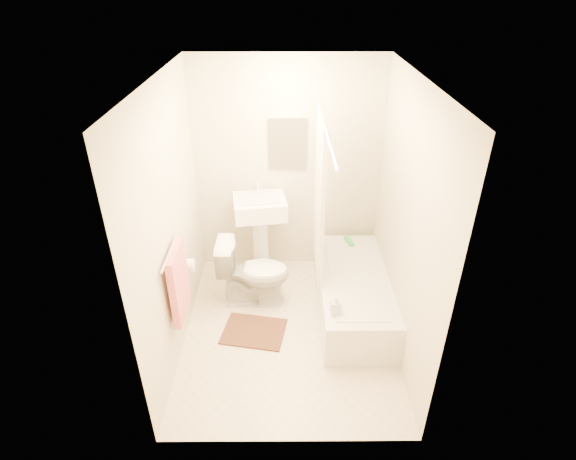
{
  "coord_description": "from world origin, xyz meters",
  "views": [
    {
      "loc": [
        -0.02,
        -3.31,
        3.09
      ],
      "look_at": [
        0.0,
        0.25,
        1.0
      ],
      "focal_mm": 28.0,
      "sensor_mm": 36.0,
      "label": 1
    }
  ],
  "objects_px": {
    "sink": "(261,234)",
    "bathtub": "(353,293)",
    "bath_mat": "(254,331)",
    "toilet": "(253,273)",
    "soap_bottle": "(336,305)"
  },
  "relations": [
    {
      "from": "sink",
      "to": "bathtub",
      "type": "bearing_deg",
      "value": -42.48
    },
    {
      "from": "bath_mat",
      "to": "toilet",
      "type": "bearing_deg",
      "value": 92.51
    },
    {
      "from": "bath_mat",
      "to": "soap_bottle",
      "type": "distance_m",
      "value": 0.94
    },
    {
      "from": "bathtub",
      "to": "soap_bottle",
      "type": "xyz_separation_m",
      "value": [
        -0.24,
        -0.55,
        0.31
      ]
    },
    {
      "from": "soap_bottle",
      "to": "bath_mat",
      "type": "bearing_deg",
      "value": 163.2
    },
    {
      "from": "toilet",
      "to": "bath_mat",
      "type": "xyz_separation_m",
      "value": [
        0.02,
        -0.49,
        -0.35
      ]
    },
    {
      "from": "toilet",
      "to": "bathtub",
      "type": "height_order",
      "value": "toilet"
    },
    {
      "from": "bath_mat",
      "to": "soap_bottle",
      "type": "height_order",
      "value": "soap_bottle"
    },
    {
      "from": "toilet",
      "to": "sink",
      "type": "relative_size",
      "value": 0.69
    },
    {
      "from": "toilet",
      "to": "bathtub",
      "type": "distance_m",
      "value": 1.04
    },
    {
      "from": "toilet",
      "to": "bathtub",
      "type": "bearing_deg",
      "value": -98.62
    },
    {
      "from": "sink",
      "to": "soap_bottle",
      "type": "distance_m",
      "value": 1.4
    },
    {
      "from": "soap_bottle",
      "to": "toilet",
      "type": "bearing_deg",
      "value": 137.05
    },
    {
      "from": "bathtub",
      "to": "bath_mat",
      "type": "height_order",
      "value": "bathtub"
    },
    {
      "from": "sink",
      "to": "bath_mat",
      "type": "relative_size",
      "value": 1.81
    }
  ]
}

